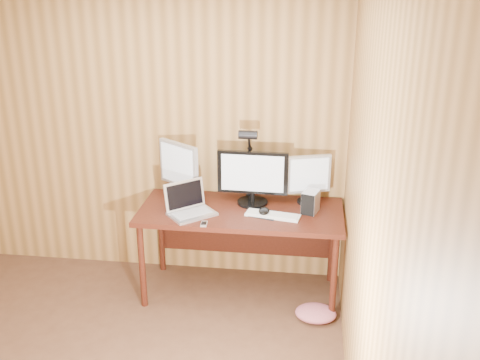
% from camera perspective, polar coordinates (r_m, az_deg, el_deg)
% --- Properties ---
extents(room_shell, '(4.00, 4.00, 4.00)m').
position_cam_1_polar(room_shell, '(3.07, -21.61, -5.61)').
color(room_shell, '#543320').
rests_on(room_shell, ground).
extents(desk, '(1.60, 0.70, 0.75)m').
position_cam_1_polar(desk, '(4.54, 0.20, -4.08)').
color(desk, '#40170D').
rests_on(desk, floor).
extents(monitor_center, '(0.56, 0.25, 0.44)m').
position_cam_1_polar(monitor_center, '(4.45, 1.29, 0.31)').
color(monitor_center, black).
rests_on(monitor_center, desk).
extents(monitor_left, '(0.36, 0.27, 0.47)m').
position_cam_1_polar(monitor_left, '(4.59, -6.23, 1.18)').
color(monitor_left, black).
rests_on(monitor_left, desk).
extents(monitor_right, '(0.35, 0.17, 0.40)m').
position_cam_1_polar(monitor_right, '(4.51, 6.99, 0.22)').
color(monitor_right, black).
rests_on(monitor_right, desk).
extents(laptop, '(0.43, 0.42, 0.24)m').
position_cam_1_polar(laptop, '(4.36, -5.21, -2.64)').
color(laptop, silver).
rests_on(laptop, desk).
extents(keyboard, '(0.43, 0.20, 0.02)m').
position_cam_1_polar(keyboard, '(4.31, 3.35, -3.57)').
color(keyboard, white).
rests_on(keyboard, desk).
extents(mousepad, '(0.26, 0.23, 0.00)m').
position_cam_1_polar(mousepad, '(4.35, 2.45, -3.47)').
color(mousepad, black).
rests_on(mousepad, desk).
extents(mouse, '(0.12, 0.14, 0.04)m').
position_cam_1_polar(mouse, '(4.34, 2.46, -3.19)').
color(mouse, black).
rests_on(mouse, mousepad).
extents(hard_drive, '(0.15, 0.18, 0.17)m').
position_cam_1_polar(hard_drive, '(4.38, 7.18, -2.21)').
color(hard_drive, silver).
rests_on(hard_drive, desk).
extents(phone, '(0.05, 0.09, 0.01)m').
position_cam_1_polar(phone, '(4.18, -3.68, -4.47)').
color(phone, silver).
rests_on(phone, desk).
extents(speaker, '(0.05, 0.05, 0.13)m').
position_cam_1_polar(speaker, '(4.44, 7.38, -2.21)').
color(speaker, black).
rests_on(speaker, desk).
extents(desk_lamp, '(0.15, 0.21, 0.64)m').
position_cam_1_polar(desk_lamp, '(4.49, 0.90, 2.75)').
color(desk_lamp, black).
rests_on(desk_lamp, desk).
extents(fabric_pile, '(0.36, 0.31, 0.10)m').
position_cam_1_polar(fabric_pile, '(4.46, 7.70, -13.26)').
color(fabric_pile, '#BD5B66').
rests_on(fabric_pile, floor).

